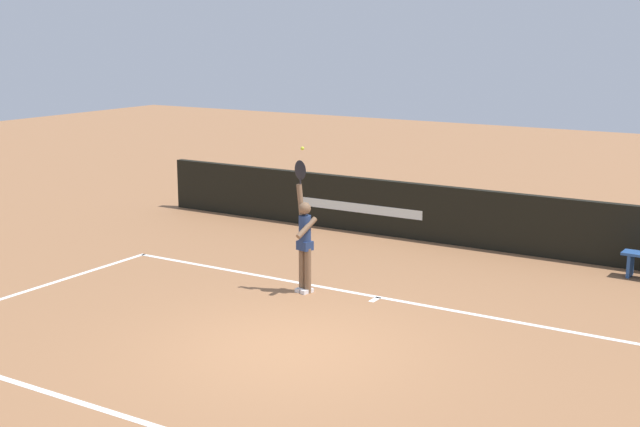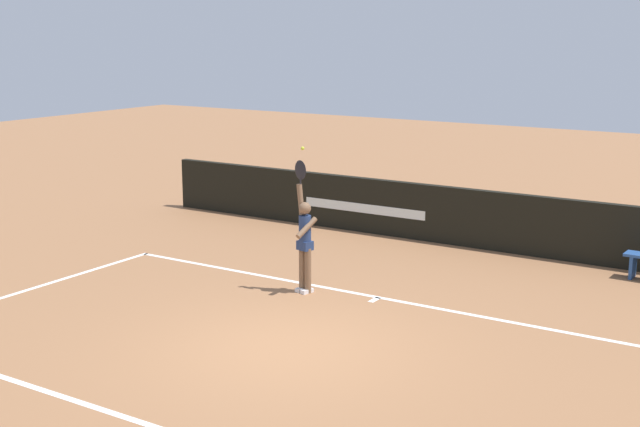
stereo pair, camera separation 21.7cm
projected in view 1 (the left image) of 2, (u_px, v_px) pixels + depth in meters
The scene contains 5 objects.
ground_plane at pixel (291, 347), 12.50m from camera, with size 60.00×60.00×0.00m, color #956440.
court_lines at pixel (288, 348), 12.44m from camera, with size 11.12×5.86×0.00m.
back_wall at pixel (470, 218), 18.17m from camera, with size 16.11×0.19×1.25m.
tennis_player at pixel (305, 239), 14.92m from camera, with size 0.45×0.47×2.35m.
tennis_ball at pixel (302, 148), 14.67m from camera, with size 0.06×0.06×0.06m.
Camera 1 is at (6.54, -9.85, 4.55)m, focal length 47.98 mm.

